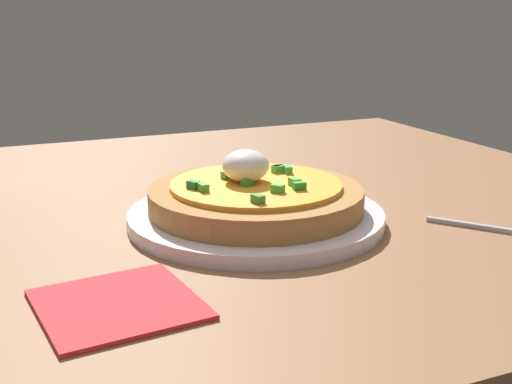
# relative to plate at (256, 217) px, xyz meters

# --- Properties ---
(dining_table) EXTENTS (1.13, 0.86, 0.02)m
(dining_table) POSITION_rel_plate_xyz_m (-0.06, 0.09, -0.02)
(dining_table) COLOR #8A5E3E
(dining_table) RESTS_ON ground
(plate) EXTENTS (0.27, 0.27, 0.01)m
(plate) POSITION_rel_plate_xyz_m (0.00, 0.00, 0.00)
(plate) COLOR white
(plate) RESTS_ON dining_table
(pizza) EXTENTS (0.23, 0.23, 0.06)m
(pizza) POSITION_rel_plate_xyz_m (-0.00, 0.00, 0.02)
(pizza) COLOR #B07C42
(pizza) RESTS_ON plate
(fork) EXTENTS (0.08, 0.10, 0.00)m
(fork) POSITION_rel_plate_xyz_m (0.21, -0.12, -0.00)
(fork) COLOR #B7B7BC
(fork) RESTS_ON dining_table
(napkin) EXTENTS (0.13, 0.13, 0.00)m
(napkin) POSITION_rel_plate_xyz_m (-0.18, -0.14, -0.01)
(napkin) COLOR red
(napkin) RESTS_ON dining_table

